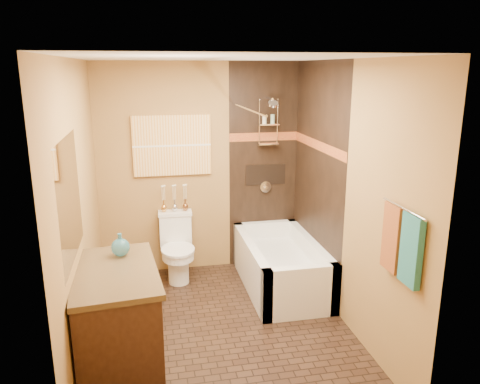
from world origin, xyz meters
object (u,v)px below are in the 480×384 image
object	(u,v)px
sunset_painting	(172,145)
vanity	(117,324)
bathtub	(281,269)
toilet	(177,247)

from	to	relation	value
sunset_painting	vanity	distance (m)	2.34
bathtub	vanity	distance (m)	2.15
sunset_painting	bathtub	world-z (taller)	sunset_painting
sunset_painting	vanity	xyz separation A→B (m)	(-0.60, -1.99, -1.09)
toilet	vanity	xyz separation A→B (m)	(-0.60, -1.73, 0.07)
bathtub	vanity	size ratio (longest dim) A/B	1.36
sunset_painting	vanity	size ratio (longest dim) A/B	0.82
toilet	vanity	world-z (taller)	vanity
sunset_painting	bathtub	xyz separation A→B (m)	(1.13, -0.73, -1.33)
toilet	sunset_painting	bearing A→B (deg)	92.45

